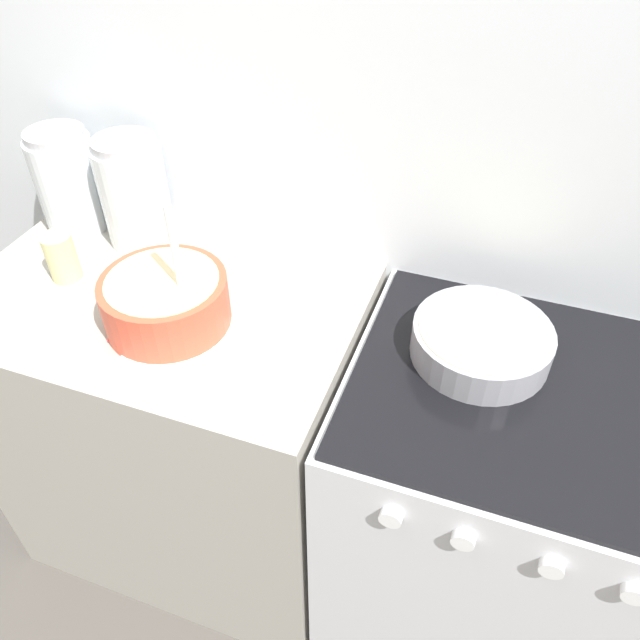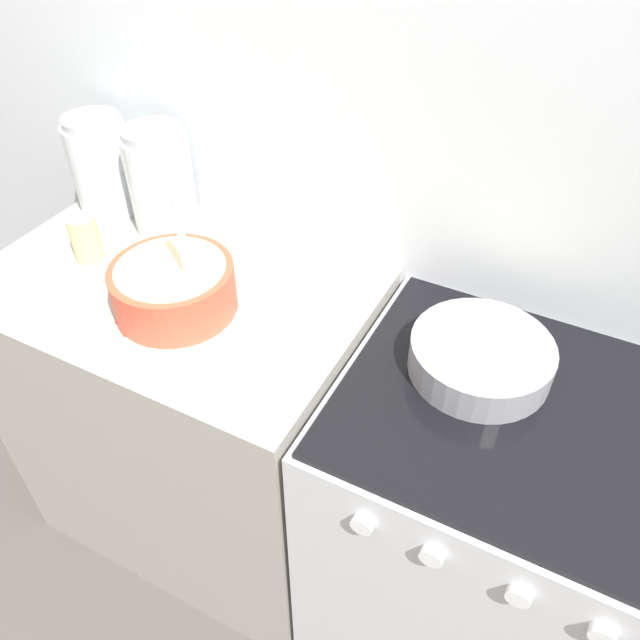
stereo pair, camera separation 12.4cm
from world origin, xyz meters
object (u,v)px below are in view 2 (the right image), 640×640
Objects in this scene: mixing_bowl at (174,287)px; tin_can at (86,238)px; stove at (485,543)px; storage_jar_left at (103,172)px; baking_pan at (481,356)px; storage_jar_middle at (162,187)px.

tin_can is (-0.30, 0.06, -0.01)m from mixing_bowl.
storage_jar_left reaches higher than stove.
baking_pan is 1.03× the size of storage_jar_middle.
storage_jar_left is (-1.03, 0.13, 0.07)m from baking_pan.
stove is at bearing 0.12° from tin_can.
mixing_bowl is 0.48m from storage_jar_left.
stove is 1.14m from storage_jar_middle.
baking_pan is at bearing 152.49° from stove.
storage_jar_middle reaches higher than baking_pan.
stove is 3.16× the size of mixing_bowl.
mixing_bowl is 0.64m from baking_pan.
stove is 3.66× the size of storage_jar_left.
mixing_bowl is at bearing -168.86° from baking_pan.
storage_jar_left is at bearing 118.61° from tin_can.
storage_jar_left reaches higher than tin_can.
tin_can is at bearing -61.39° from storage_jar_left.
tin_can is at bearing -176.14° from baking_pan.
tin_can is (-0.08, -0.19, -0.06)m from storage_jar_middle.
baking_pan reaches higher than stove.
stove is 3.41× the size of baking_pan.
mixing_bowl is 1.16× the size of storage_jar_left.
mixing_bowl is at bearing -11.30° from tin_can.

